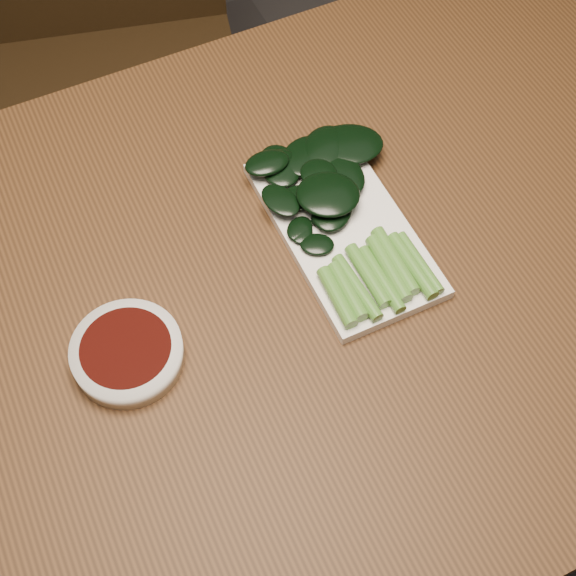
{
  "coord_description": "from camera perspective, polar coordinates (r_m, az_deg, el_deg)",
  "views": [
    {
      "loc": [
        -0.16,
        -0.43,
        1.52
      ],
      "look_at": [
        0.04,
        -0.01,
        0.76
      ],
      "focal_mm": 50.0,
      "sensor_mm": 36.0,
      "label": 1
    }
  ],
  "objects": [
    {
      "name": "chair_far",
      "position": [
        1.56,
        -12.31,
        15.89
      ],
      "size": [
        0.55,
        0.55,
        0.89
      ],
      "rotation": [
        0.0,
        0.0,
        -0.25
      ],
      "color": "black",
      "rests_on": "ground"
    },
    {
      "name": "gai_lan",
      "position": [
        0.95,
        3.31,
        6.3
      ],
      "size": [
        0.19,
        0.28,
        0.03
      ],
      "color": "#518C30",
      "rests_on": "serving_plate"
    },
    {
      "name": "table",
      "position": [
        0.96,
        -2.36,
        -2.72
      ],
      "size": [
        1.4,
        0.8,
        0.75
      ],
      "color": "#462A14",
      "rests_on": "ground"
    },
    {
      "name": "sauce_bowl",
      "position": [
        0.87,
        -11.36,
        -4.54
      ],
      "size": [
        0.12,
        0.12,
        0.03
      ],
      "color": "white",
      "rests_on": "table"
    },
    {
      "name": "ground",
      "position": [
        1.59,
        -1.47,
        -14.45
      ],
      "size": [
        6.0,
        6.0,
        0.0
      ],
      "primitive_type": "plane",
      "color": "#2F2D2D",
      "rests_on": "ground"
    },
    {
      "name": "serving_plate",
      "position": [
        0.94,
        3.96,
        4.25
      ],
      "size": [
        0.14,
        0.27,
        0.01
      ],
      "rotation": [
        0.0,
        0.0,
        -0.0
      ],
      "color": "white",
      "rests_on": "table"
    }
  ]
}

